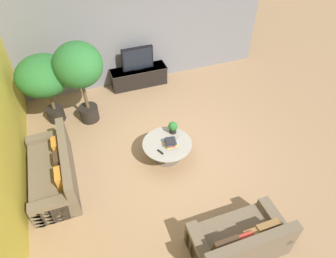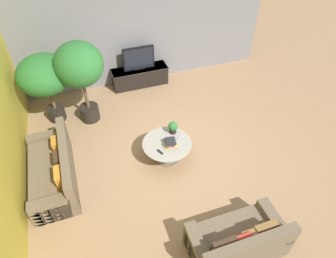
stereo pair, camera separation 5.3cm
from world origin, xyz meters
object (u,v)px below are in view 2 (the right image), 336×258
(potted_palm_corner, at_px, (79,68))
(potted_palm_tall, at_px, (45,77))
(couch_near_entry, at_px, (238,241))
(couch_by_wall, at_px, (54,171))
(potted_plant_tabletop, at_px, (173,127))
(media_console, at_px, (140,76))
(television, at_px, (139,58))
(coffee_table, at_px, (167,148))

(potted_palm_corner, bearing_deg, potted_palm_tall, 161.12)
(couch_near_entry, bearing_deg, potted_palm_corner, -66.89)
(couch_by_wall, height_order, potted_plant_tabletop, couch_by_wall)
(media_console, relative_size, couch_near_entry, 1.01)
(television, relative_size, coffee_table, 0.83)
(coffee_table, relative_size, couch_by_wall, 0.54)
(media_console, relative_size, potted_palm_corner, 0.77)
(television, height_order, couch_by_wall, television)
(media_console, relative_size, potted_palm_tall, 0.91)
(television, height_order, potted_plant_tabletop, television)
(coffee_table, distance_m, couch_near_entry, 2.42)
(couch_by_wall, relative_size, potted_plant_tabletop, 7.02)
(potted_palm_corner, relative_size, potted_plant_tabletop, 7.42)
(television, bearing_deg, potted_palm_tall, -161.58)
(couch_by_wall, height_order, couch_near_entry, same)
(potted_palm_corner, bearing_deg, television, 33.70)
(media_console, height_order, couch_by_wall, couch_by_wall)
(potted_palm_corner, bearing_deg, couch_near_entry, -66.89)
(potted_palm_tall, bearing_deg, couch_near_entry, -60.09)
(coffee_table, distance_m, potted_palm_tall, 3.22)
(potted_palm_tall, height_order, potted_plant_tabletop, potted_palm_tall)
(couch_by_wall, bearing_deg, potted_palm_tall, 175.70)
(media_console, bearing_deg, television, -90.00)
(coffee_table, bearing_deg, television, 86.24)
(potted_palm_tall, bearing_deg, potted_palm_corner, -18.88)
(coffee_table, height_order, couch_near_entry, couch_near_entry)
(television, bearing_deg, coffee_table, -93.76)
(coffee_table, bearing_deg, couch_by_wall, 176.26)
(media_console, relative_size, potted_plant_tabletop, 5.68)
(media_console, xyz_separation_m, couch_by_wall, (-2.54, -2.81, 0.01))
(television, bearing_deg, couch_near_entry, -87.57)
(television, height_order, potted_palm_corner, potted_palm_corner)
(potted_plant_tabletop, bearing_deg, media_console, 90.81)
(potted_palm_tall, bearing_deg, coffee_table, -44.64)
(potted_palm_tall, bearing_deg, television, 18.42)
(media_console, height_order, television, television)
(couch_by_wall, bearing_deg, television, 137.87)
(potted_palm_tall, xyz_separation_m, potted_palm_corner, (0.79, -0.27, 0.23))
(media_console, height_order, couch_near_entry, couch_near_entry)
(coffee_table, bearing_deg, media_console, 86.24)
(couch_by_wall, xyz_separation_m, potted_palm_tall, (0.15, 2.01, 0.97))
(coffee_table, relative_size, potted_palm_corner, 0.51)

